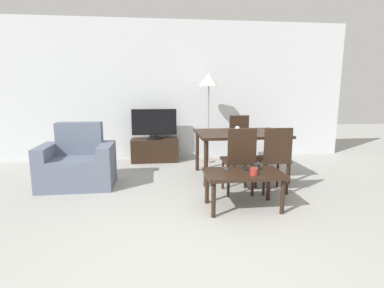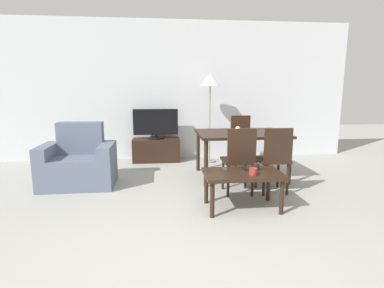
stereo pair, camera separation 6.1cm
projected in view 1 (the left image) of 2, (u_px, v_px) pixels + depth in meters
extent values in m
plane|color=#9E9E99|center=(192.00, 278.00, 2.24)|extent=(18.00, 18.00, 0.00)
cube|color=silver|center=(167.00, 91.00, 5.92)|extent=(7.29, 0.06, 2.70)
cube|color=slate|center=(78.00, 172.00, 4.31)|extent=(0.66, 0.68, 0.43)
cube|color=slate|center=(80.00, 138.00, 4.46)|extent=(0.66, 0.20, 0.48)
cube|color=slate|center=(47.00, 167.00, 4.24)|extent=(0.18, 0.68, 0.61)
cube|color=slate|center=(107.00, 165.00, 4.34)|extent=(0.18, 0.68, 0.61)
cube|color=black|center=(155.00, 150.00, 5.82)|extent=(0.90, 0.41, 0.44)
cylinder|color=black|center=(155.00, 138.00, 5.78)|extent=(0.30, 0.30, 0.03)
cylinder|color=black|center=(155.00, 136.00, 5.77)|extent=(0.04, 0.04, 0.05)
cube|color=black|center=(154.00, 122.00, 5.72)|extent=(0.85, 0.04, 0.49)
cube|color=black|center=(154.00, 122.00, 5.70)|extent=(0.82, 0.01, 0.46)
cube|color=black|center=(244.00, 174.00, 3.48)|extent=(0.90, 0.53, 0.04)
cylinder|color=black|center=(213.00, 200.00, 3.27)|extent=(0.05, 0.05, 0.40)
cylinder|color=black|center=(283.00, 197.00, 3.36)|extent=(0.05, 0.05, 0.40)
cylinder|color=black|center=(207.00, 187.00, 3.68)|extent=(0.05, 0.05, 0.40)
cylinder|color=black|center=(269.00, 185.00, 3.77)|extent=(0.05, 0.05, 0.40)
cube|color=black|center=(240.00, 133.00, 4.71)|extent=(1.37, 1.00, 0.04)
cylinder|color=black|center=(206.00, 164.00, 4.27)|extent=(0.06, 0.06, 0.68)
cylinder|color=black|center=(289.00, 161.00, 4.42)|extent=(0.06, 0.06, 0.68)
cylinder|color=black|center=(197.00, 151.00, 5.13)|extent=(0.06, 0.06, 0.68)
cylinder|color=black|center=(267.00, 149.00, 5.28)|extent=(0.06, 0.06, 0.68)
cube|color=black|center=(238.00, 160.00, 4.01)|extent=(0.40, 0.40, 0.04)
cylinder|color=black|center=(223.00, 174.00, 4.20)|extent=(0.04, 0.04, 0.43)
cylinder|color=black|center=(245.00, 173.00, 4.23)|extent=(0.04, 0.04, 0.43)
cylinder|color=black|center=(228.00, 181.00, 3.88)|extent=(0.04, 0.04, 0.43)
cylinder|color=black|center=(253.00, 180.00, 3.92)|extent=(0.04, 0.04, 0.43)
cube|color=black|center=(242.00, 146.00, 3.79)|extent=(0.37, 0.04, 0.44)
cube|color=black|center=(241.00, 141.00, 5.50)|extent=(0.40, 0.40, 0.04)
cylinder|color=black|center=(235.00, 156.00, 5.37)|extent=(0.04, 0.04, 0.43)
cylinder|color=black|center=(252.00, 155.00, 5.41)|extent=(0.04, 0.04, 0.43)
cylinder|color=black|center=(230.00, 152.00, 5.68)|extent=(0.04, 0.04, 0.43)
cylinder|color=black|center=(247.00, 151.00, 5.72)|extent=(0.04, 0.04, 0.43)
cube|color=black|center=(239.00, 127.00, 5.64)|extent=(0.37, 0.04, 0.44)
cube|color=black|center=(272.00, 159.00, 4.07)|extent=(0.40, 0.40, 0.04)
cylinder|color=black|center=(256.00, 173.00, 4.25)|extent=(0.04, 0.04, 0.43)
cylinder|color=black|center=(278.00, 172.00, 4.29)|extent=(0.04, 0.04, 0.43)
cylinder|color=black|center=(264.00, 180.00, 3.94)|extent=(0.04, 0.04, 0.43)
cylinder|color=black|center=(287.00, 179.00, 3.98)|extent=(0.04, 0.04, 0.43)
cube|color=black|center=(278.00, 145.00, 3.85)|extent=(0.37, 0.04, 0.44)
cylinder|color=gray|center=(208.00, 161.00, 5.82)|extent=(0.24, 0.24, 0.02)
cylinder|color=gray|center=(208.00, 124.00, 5.69)|extent=(0.02, 0.02, 1.42)
cone|color=white|center=(209.00, 80.00, 5.54)|extent=(0.38, 0.38, 0.23)
cube|color=#38383D|center=(225.00, 169.00, 3.58)|extent=(0.04, 0.15, 0.02)
cube|color=black|center=(245.00, 168.00, 3.61)|extent=(0.04, 0.15, 0.02)
cylinder|color=maroon|center=(254.00, 171.00, 3.35)|extent=(0.09, 0.09, 0.08)
cylinder|color=black|center=(257.00, 167.00, 3.55)|extent=(0.07, 0.07, 0.09)
cylinder|color=silver|center=(237.00, 136.00, 4.33)|extent=(0.06, 0.06, 0.01)
cylinder|color=silver|center=(237.00, 133.00, 4.32)|extent=(0.01, 0.01, 0.07)
sphere|color=silver|center=(237.00, 128.00, 4.31)|extent=(0.07, 0.07, 0.07)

